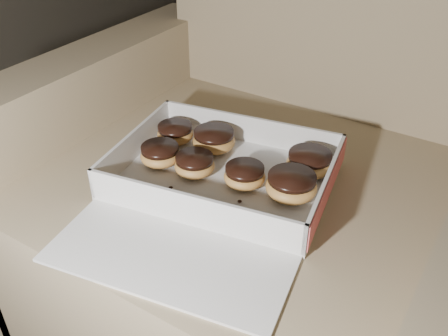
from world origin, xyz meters
The scene contains 15 objects.
floor centered at (0.00, 0.00, 0.00)m, with size 4.50×4.50×0.00m, color black.
armchair centered at (-0.38, -0.14, 0.30)m, with size 0.91×0.77×0.95m.
bakery_box centered at (-0.40, -0.30, 0.44)m, with size 0.42×0.47×0.06m.
donut_a centered at (-0.45, -0.28, 0.45)m, with size 0.07×0.07×0.04m.
donut_b centered at (-0.47, -0.19, 0.45)m, with size 0.08×0.08×0.04m.
donut_c centered at (-0.36, -0.26, 0.45)m, with size 0.07×0.07×0.04m.
donut_d centered at (-0.28, -0.25, 0.46)m, with size 0.08×0.08×0.04m.
donut_e centered at (-0.29, -0.17, 0.45)m, with size 0.08×0.08×0.04m.
donut_f centered at (-0.52, -0.28, 0.45)m, with size 0.07×0.07×0.04m.
donut_g centered at (-0.55, -0.21, 0.45)m, with size 0.07×0.07×0.04m.
crumb_a centered at (-0.35, -0.31, 0.43)m, with size 0.01×0.01×0.00m, color black.
crumb_b centered at (-0.37, -0.33, 0.43)m, with size 0.01×0.01×0.00m, color black.
crumb_c centered at (-0.39, -0.35, 0.43)m, with size 0.01×0.01×0.00m, color black.
crumb_d centered at (-0.46, -0.33, 0.43)m, with size 0.01×0.01×0.00m, color black.
crumb_e centered at (-0.35, -0.27, 0.43)m, with size 0.01×0.01×0.00m, color black.
Camera 1 is at (-0.03, -0.86, 0.93)m, focal length 40.00 mm.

